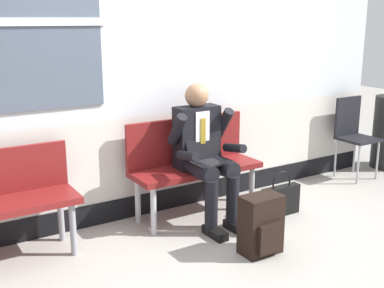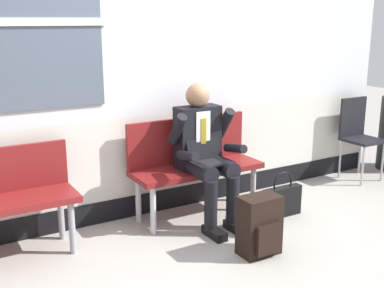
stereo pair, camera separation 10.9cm
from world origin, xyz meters
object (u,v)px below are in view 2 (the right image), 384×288
handbag (282,201)px  backpack (260,226)px  bench_with_person (193,159)px  person_seated (205,151)px  folding_chair (358,131)px

handbag → backpack: bearing=-142.8°
bench_with_person → person_seated: (-0.00, -0.20, 0.13)m
bench_with_person → person_seated: person_seated is taller
backpack → handbag: bearing=37.2°
bench_with_person → backpack: bench_with_person is taller
folding_chair → backpack: bearing=-155.9°
person_seated → folding_chair: size_ratio=1.34×
bench_with_person → handbag: bearing=-35.6°
bench_with_person → folding_chair: size_ratio=1.32×
folding_chair → person_seated: bearing=-175.1°
handbag → folding_chair: bearing=17.3°
person_seated → handbag: bearing=-22.7°
bench_with_person → person_seated: size_ratio=0.98×
folding_chair → handbag: bearing=-162.7°
person_seated → bench_with_person: bearing=90.0°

